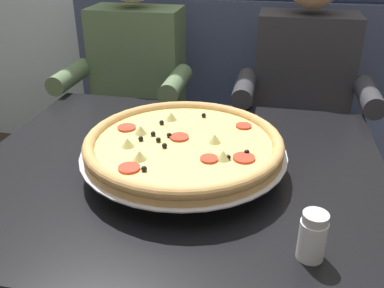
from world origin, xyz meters
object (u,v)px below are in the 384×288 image
at_px(booth_bench, 220,130).
at_px(shaker_pepper_flakes, 312,239).
at_px(diner_right, 302,95).
at_px(dining_table, 177,192).
at_px(diner_left, 132,84).
at_px(patio_chair, 68,45).
at_px(pizza, 184,145).

relative_size(booth_bench, shaker_pepper_flakes, 15.47).
height_order(diner_right, shaker_pepper_flakes, diner_right).
distance_m(booth_bench, dining_table, 0.99).
xyz_separation_m(booth_bench, diner_left, (-0.37, -0.27, 0.31)).
xyz_separation_m(dining_table, diner_right, (0.37, 0.70, 0.07)).
bearing_deg(booth_bench, diner_left, -144.11).
relative_size(dining_table, diner_left, 0.90).
relative_size(dining_table, patio_chair, 1.33).
xyz_separation_m(diner_left, diner_right, (0.74, 0.00, 0.00)).
bearing_deg(diner_left, patio_chair, 126.52).
xyz_separation_m(dining_table, shaker_pepper_flakes, (0.35, -0.30, 0.13)).
distance_m(booth_bench, diner_left, 0.55).
bearing_deg(diner_left, shaker_pepper_flakes, -54.40).
height_order(booth_bench, patio_chair, booth_bench).
distance_m(diner_left, diner_right, 0.74).
distance_m(diner_left, pizza, 0.82).
height_order(pizza, shaker_pepper_flakes, pizza).
distance_m(dining_table, diner_right, 0.79).
relative_size(diner_left, pizza, 2.32).
xyz_separation_m(booth_bench, diner_right, (0.37, -0.27, 0.31)).
height_order(booth_bench, diner_left, diner_left).
bearing_deg(diner_left, dining_table, -62.16).
bearing_deg(diner_right, dining_table, -117.84).
xyz_separation_m(pizza, shaker_pepper_flakes, (0.32, -0.28, -0.04)).
distance_m(dining_table, pizza, 0.17).
distance_m(pizza, patio_chair, 2.47).
distance_m(booth_bench, diner_right, 0.55).
xyz_separation_m(diner_left, shaker_pepper_flakes, (0.71, -1.00, 0.06)).
bearing_deg(patio_chair, diner_right, -37.59).
xyz_separation_m(dining_table, diner_left, (-0.37, 0.70, 0.07)).
bearing_deg(booth_bench, patio_chair, 141.96).
xyz_separation_m(diner_right, patio_chair, (-1.71, 1.32, -0.19)).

